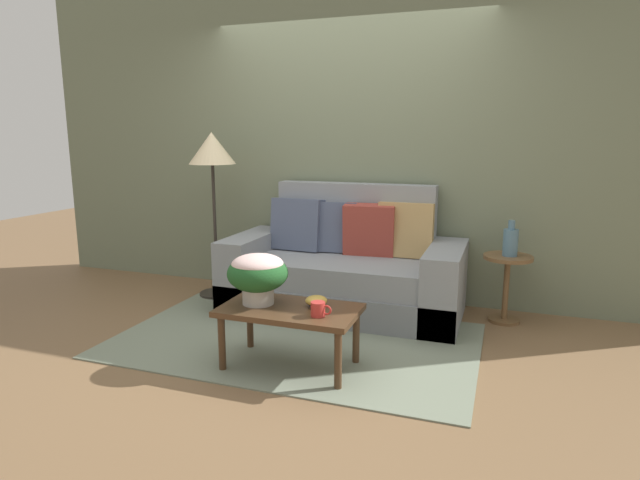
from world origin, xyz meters
name	(u,v)px	position (x,y,z in m)	size (l,w,h in m)	color
ground_plane	(299,337)	(0.00, 0.00, 0.00)	(14.00, 14.00, 0.00)	brown
wall_back	(348,136)	(0.00, 1.25, 1.49)	(6.40, 0.12, 2.97)	slate
area_rug	(295,340)	(0.00, -0.07, 0.01)	(2.62, 1.61, 0.01)	gray
couch	(345,271)	(0.13, 0.75, 0.34)	(1.99, 0.93, 1.07)	slate
coffee_table	(290,315)	(0.14, -0.50, 0.36)	(0.89, 0.50, 0.41)	#442D1B
side_table	(507,276)	(1.45, 0.88, 0.38)	(0.38, 0.38, 0.55)	brown
floor_lamp	(212,159)	(-1.12, 0.73, 1.28)	(0.42, 0.42, 1.52)	#2D2823
potted_plant	(258,273)	(-0.09, -0.49, 0.61)	(0.40, 0.40, 0.33)	#B7B2A8
coffee_mug	(318,309)	(0.37, -0.59, 0.45)	(0.13, 0.09, 0.09)	red
snack_bowl	(316,301)	(0.29, -0.42, 0.45)	(0.14, 0.14, 0.07)	gold
table_vase	(510,242)	(1.46, 0.87, 0.67)	(0.12, 0.12, 0.28)	slate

